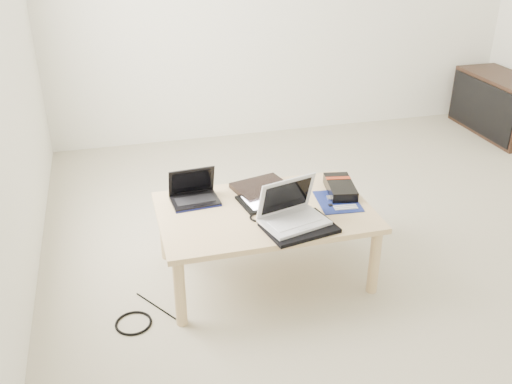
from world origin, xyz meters
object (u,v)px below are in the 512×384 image
object	(u,v)px
media_cabinet	(500,105)
netbook	(194,194)
coffee_table	(265,218)
white_laptop	(292,213)
gpu_box	(340,188)

from	to	relation	value
media_cabinet	netbook	size ratio (longest dim) A/B	3.46
coffee_table	white_laptop	bearing A→B (deg)	-64.45
coffee_table	gpu_box	world-z (taller)	gpu_box
media_cabinet	gpu_box	world-z (taller)	media_cabinet
white_laptop	gpu_box	size ratio (longest dim) A/B	1.20
media_cabinet	netbook	bearing A→B (deg)	-155.16
media_cabinet	netbook	world-z (taller)	netbook
coffee_table	gpu_box	xyz separation A→B (m)	(0.45, 0.08, 0.08)
media_cabinet	white_laptop	bearing A→B (deg)	-145.31
coffee_table	gpu_box	size ratio (longest dim) A/B	3.73
white_laptop	gpu_box	distance (m)	0.45
netbook	gpu_box	distance (m)	0.80
coffee_table	media_cabinet	xyz separation A→B (m)	(2.57, 1.54, -0.10)
white_laptop	media_cabinet	bearing A→B (deg)	34.69
coffee_table	white_laptop	distance (m)	0.23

